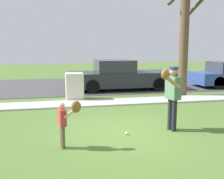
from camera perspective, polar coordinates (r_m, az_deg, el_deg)
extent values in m
plane|color=#4C6B2D|center=(10.64, -2.08, -2.95)|extent=(48.00, 48.00, 0.00)
cube|color=#B2B2AD|center=(10.73, -2.17, -2.68)|extent=(36.00, 1.20, 0.06)
cube|color=#424244|center=(15.62, -5.34, 0.91)|extent=(36.00, 6.80, 0.02)
cylinder|color=black|center=(7.41, 12.57, -5.20)|extent=(0.13, 0.13, 0.83)
cylinder|color=black|center=(7.54, 11.79, -4.93)|extent=(0.13, 0.13, 0.83)
cube|color=#4C7251|center=(7.33, 12.36, 0.33)|extent=(0.32, 0.44, 0.59)
sphere|color=#A87A5B|center=(7.28, 12.47, 3.63)|extent=(0.23, 0.23, 0.23)
cylinder|color=navy|center=(7.28, 12.50, 4.29)|extent=(0.24, 0.24, 0.07)
cylinder|color=#A87A5B|center=(6.96, 12.07, 1.64)|extent=(0.52, 0.22, 0.40)
ellipsoid|color=brown|center=(6.82, 10.84, 3.08)|extent=(0.25, 0.19, 0.26)
cylinder|color=#A87A5B|center=(7.53, 11.19, 0.72)|extent=(0.10, 0.10, 0.55)
cylinder|color=brown|center=(6.25, -10.18, -9.37)|extent=(0.08, 0.08, 0.50)
cylinder|color=brown|center=(6.16, -9.92, -9.65)|extent=(0.08, 0.08, 0.50)
cube|color=#B73838|center=(6.08, -10.16, -5.66)|extent=(0.19, 0.27, 0.36)
sphere|color=tan|center=(6.02, -10.23, -3.29)|extent=(0.14, 0.14, 0.14)
cylinder|color=tan|center=(6.22, -10.55, -5.24)|extent=(0.06, 0.06, 0.34)
cylinder|color=tan|center=(5.95, -8.39, -4.66)|extent=(0.31, 0.13, 0.24)
ellipsoid|color=brown|center=(5.96, -7.34, -3.52)|extent=(0.25, 0.19, 0.26)
sphere|color=white|center=(7.07, 3.01, -8.89)|extent=(0.07, 0.07, 0.07)
cube|color=beige|center=(11.48, -7.68, 0.63)|extent=(0.69, 0.78, 1.09)
cylinder|color=brown|center=(12.55, 14.56, 12.05)|extent=(0.40, 0.40, 5.86)
cylinder|color=brown|center=(13.02, 16.57, 15.74)|extent=(0.54, 1.37, 1.03)
cube|color=#23282D|center=(13.99, 2.06, 2.21)|extent=(5.20, 1.95, 0.70)
cube|color=#2D333D|center=(13.84, 0.50, 4.84)|extent=(1.82, 1.79, 0.60)
cylinder|color=black|center=(15.30, 7.13, 1.95)|extent=(0.64, 0.22, 0.64)
cylinder|color=black|center=(13.69, 9.50, 1.07)|extent=(0.64, 0.22, 0.64)
cylinder|color=black|center=(14.57, -4.95, 1.63)|extent=(0.64, 0.22, 0.64)
cylinder|color=black|center=(12.87, -3.98, 0.67)|extent=(0.64, 0.22, 0.64)
cylinder|color=black|center=(16.37, 17.94, 2.05)|extent=(0.64, 0.22, 0.64)
cylinder|color=black|center=(15.04, 20.93, 1.30)|extent=(0.64, 0.22, 0.64)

